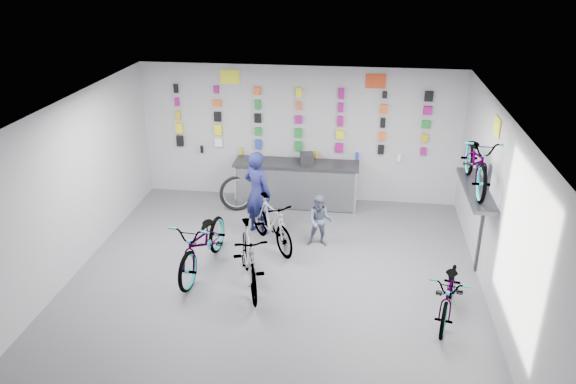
# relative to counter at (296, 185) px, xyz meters

# --- Properties ---
(floor) EXTENTS (8.00, 8.00, 0.00)m
(floor) POSITION_rel_counter_xyz_m (0.00, -3.54, -0.49)
(floor) COLOR #525357
(floor) RESTS_ON ground
(ceiling) EXTENTS (8.00, 8.00, 0.00)m
(ceiling) POSITION_rel_counter_xyz_m (0.00, -3.54, 2.51)
(ceiling) COLOR white
(ceiling) RESTS_ON wall_back
(wall_back) EXTENTS (7.00, 0.00, 7.00)m
(wall_back) POSITION_rel_counter_xyz_m (0.00, 0.46, 1.01)
(wall_back) COLOR #B7B7BA
(wall_back) RESTS_ON floor
(wall_left) EXTENTS (0.00, 8.00, 8.00)m
(wall_left) POSITION_rel_counter_xyz_m (-3.50, -3.54, 1.01)
(wall_left) COLOR #B7B7BA
(wall_left) RESTS_ON floor
(wall_right) EXTENTS (0.00, 8.00, 8.00)m
(wall_right) POSITION_rel_counter_xyz_m (3.50, -3.54, 1.01)
(wall_right) COLOR #B7B7BA
(wall_right) RESTS_ON floor
(counter) EXTENTS (2.70, 0.66, 1.00)m
(counter) POSITION_rel_counter_xyz_m (0.00, 0.00, 0.00)
(counter) COLOR black
(counter) RESTS_ON floor
(merch_wall) EXTENTS (5.57, 0.08, 1.56)m
(merch_wall) POSITION_rel_counter_xyz_m (0.01, 0.39, 1.27)
(merch_wall) COLOR black
(merch_wall) RESTS_ON wall_back
(wall_bracket) EXTENTS (0.39, 1.90, 2.00)m
(wall_bracket) POSITION_rel_counter_xyz_m (3.33, -2.34, 0.98)
(wall_bracket) COLOR #333338
(wall_bracket) RESTS_ON wall_right
(sign_left) EXTENTS (0.42, 0.02, 0.30)m
(sign_left) POSITION_rel_counter_xyz_m (-1.50, 0.44, 2.23)
(sign_left) COLOR #F9FF28
(sign_left) RESTS_ON wall_back
(sign_right) EXTENTS (0.42, 0.02, 0.30)m
(sign_right) POSITION_rel_counter_xyz_m (1.60, 0.44, 2.23)
(sign_right) COLOR #DF411C
(sign_right) RESTS_ON wall_back
(sign_side) EXTENTS (0.02, 0.40, 0.30)m
(sign_side) POSITION_rel_counter_xyz_m (3.48, -2.34, 2.16)
(sign_side) COLOR #F9FF28
(sign_side) RESTS_ON wall_right
(bike_left) EXTENTS (0.93, 2.11, 1.07)m
(bike_left) POSITION_rel_counter_xyz_m (-1.28, -2.94, 0.05)
(bike_left) COLOR gray
(bike_left) RESTS_ON floor
(bike_center) EXTENTS (1.05, 1.89, 1.09)m
(bike_center) POSITION_rel_counter_xyz_m (-0.39, -3.35, 0.06)
(bike_center) COLOR gray
(bike_center) RESTS_ON floor
(bike_right) EXTENTS (0.96, 1.77, 0.88)m
(bike_right) POSITION_rel_counter_xyz_m (2.82, -3.79, -0.05)
(bike_right) COLOR gray
(bike_right) RESTS_ON floor
(bike_service) EXTENTS (1.35, 1.61, 0.99)m
(bike_service) POSITION_rel_counter_xyz_m (-0.24, -1.93, 0.01)
(bike_service) COLOR gray
(bike_service) RESTS_ON floor
(bike_wall) EXTENTS (0.63, 1.80, 0.95)m
(bike_wall) POSITION_rel_counter_xyz_m (3.25, -2.34, 1.57)
(bike_wall) COLOR gray
(bike_wall) RESTS_ON wall_bracket
(clerk) EXTENTS (0.74, 0.67, 1.71)m
(clerk) POSITION_rel_counter_xyz_m (-0.60, -1.39, 0.37)
(clerk) COLOR #171A4B
(clerk) RESTS_ON floor
(customer) EXTENTS (0.50, 0.39, 1.03)m
(customer) POSITION_rel_counter_xyz_m (0.67, -1.78, 0.03)
(customer) COLOR #4E556D
(customer) RESTS_ON floor
(spare_wheel) EXTENTS (0.81, 0.52, 0.76)m
(spare_wheel) POSITION_rel_counter_xyz_m (-1.25, -0.37, -0.12)
(spare_wheel) COLOR black
(spare_wheel) RESTS_ON floor
(register) EXTENTS (0.33, 0.35, 0.22)m
(register) POSITION_rel_counter_xyz_m (0.23, 0.01, 0.62)
(register) COLOR black
(register) RESTS_ON counter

